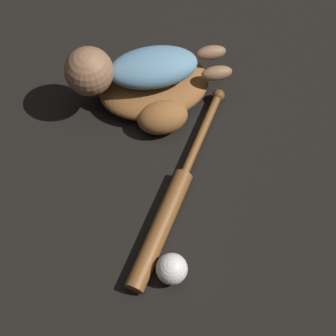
{
  "coord_description": "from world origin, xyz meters",
  "views": [
    {
      "loc": [
        0.4,
        0.8,
        1.22
      ],
      "look_at": [
        0.1,
        0.27,
        0.07
      ],
      "focal_mm": 60.0,
      "sensor_mm": 36.0,
      "label": 1
    }
  ],
  "objects_px": {
    "baseball_glove": "(155,91)",
    "baby_figure": "(129,69)",
    "baseball": "(172,269)",
    "baseball_bat": "(169,208)"
  },
  "relations": [
    {
      "from": "baseball_glove",
      "to": "baby_figure",
      "type": "height_order",
      "value": "baby_figure"
    },
    {
      "from": "baseball_glove",
      "to": "baseball",
      "type": "bearing_deg",
      "value": 65.61
    },
    {
      "from": "baby_figure",
      "to": "baseball_bat",
      "type": "xyz_separation_m",
      "value": [
        0.07,
        0.33,
        -0.1
      ]
    },
    {
      "from": "baseball_glove",
      "to": "baby_figure",
      "type": "bearing_deg",
      "value": -33.8
    },
    {
      "from": "baby_figure",
      "to": "baseball",
      "type": "distance_m",
      "value": 0.5
    },
    {
      "from": "baseball_glove",
      "to": "baseball",
      "type": "xyz_separation_m",
      "value": [
        0.2,
        0.43,
        -0.0
      ]
    },
    {
      "from": "baseball_bat",
      "to": "baseball",
      "type": "bearing_deg",
      "value": 62.81
    },
    {
      "from": "baby_figure",
      "to": "baseball_bat",
      "type": "distance_m",
      "value": 0.36
    },
    {
      "from": "baseball",
      "to": "baseball_bat",
      "type": "bearing_deg",
      "value": -117.19
    },
    {
      "from": "baby_figure",
      "to": "baseball_bat",
      "type": "relative_size",
      "value": 0.89
    }
  ]
}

